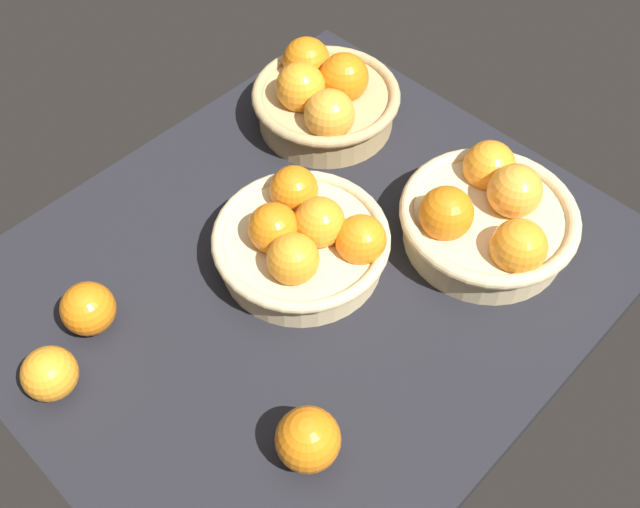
{
  "coord_description": "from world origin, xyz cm",
  "views": [
    {
      "loc": [
        -41.47,
        -43.42,
        85.35
      ],
      "look_at": [
        1.14,
        -1.95,
        7.0
      ],
      "focal_mm": 40.65,
      "sensor_mm": 36.0,
      "label": 1
    }
  ],
  "objects_px": {
    "basket_far_right": "(324,98)",
    "loose_orange_back_gap": "(308,439)",
    "loose_orange_side_gap": "(88,309)",
    "loose_orange_front_gap": "(50,374)",
    "basket_near_right": "(488,217)",
    "basket_center": "(303,239)"
  },
  "relations": [
    {
      "from": "basket_center",
      "to": "loose_orange_back_gap",
      "type": "bearing_deg",
      "value": -133.93
    },
    {
      "from": "basket_center",
      "to": "basket_near_right",
      "type": "relative_size",
      "value": 0.98
    },
    {
      "from": "loose_orange_back_gap",
      "to": "loose_orange_front_gap",
      "type": "bearing_deg",
      "value": 119.0
    },
    {
      "from": "basket_far_right",
      "to": "loose_orange_back_gap",
      "type": "distance_m",
      "value": 0.57
    },
    {
      "from": "basket_center",
      "to": "loose_orange_front_gap",
      "type": "xyz_separation_m",
      "value": [
        -0.36,
        0.08,
        -0.01
      ]
    },
    {
      "from": "loose_orange_front_gap",
      "to": "loose_orange_side_gap",
      "type": "distance_m",
      "value": 0.1
    },
    {
      "from": "basket_near_right",
      "to": "basket_far_right",
      "type": "height_order",
      "value": "same"
    },
    {
      "from": "basket_far_right",
      "to": "loose_orange_front_gap",
      "type": "height_order",
      "value": "basket_far_right"
    },
    {
      "from": "loose_orange_back_gap",
      "to": "loose_orange_side_gap",
      "type": "xyz_separation_m",
      "value": [
        -0.07,
        0.33,
        -0.0
      ]
    },
    {
      "from": "basket_far_right",
      "to": "loose_orange_side_gap",
      "type": "bearing_deg",
      "value": -173.76
    },
    {
      "from": "basket_near_right",
      "to": "loose_orange_side_gap",
      "type": "height_order",
      "value": "basket_near_right"
    },
    {
      "from": "basket_near_right",
      "to": "loose_orange_front_gap",
      "type": "relative_size",
      "value": 3.67
    },
    {
      "from": "loose_orange_side_gap",
      "to": "basket_center",
      "type": "bearing_deg",
      "value": -24.56
    },
    {
      "from": "loose_orange_side_gap",
      "to": "basket_near_right",
      "type": "bearing_deg",
      "value": -30.73
    },
    {
      "from": "basket_near_right",
      "to": "basket_far_right",
      "type": "relative_size",
      "value": 1.05
    },
    {
      "from": "loose_orange_back_gap",
      "to": "basket_far_right",
      "type": "bearing_deg",
      "value": 42.21
    },
    {
      "from": "loose_orange_front_gap",
      "to": "basket_far_right",
      "type": "bearing_deg",
      "value": 9.59
    },
    {
      "from": "basket_far_right",
      "to": "loose_orange_back_gap",
      "type": "xyz_separation_m",
      "value": [
        -0.42,
        -0.38,
        -0.01
      ]
    },
    {
      "from": "loose_orange_side_gap",
      "to": "basket_far_right",
      "type": "bearing_deg",
      "value": 6.24
    },
    {
      "from": "loose_orange_back_gap",
      "to": "loose_orange_side_gap",
      "type": "bearing_deg",
      "value": 102.21
    },
    {
      "from": "basket_far_right",
      "to": "loose_orange_side_gap",
      "type": "height_order",
      "value": "basket_far_right"
    },
    {
      "from": "basket_center",
      "to": "basket_far_right",
      "type": "relative_size",
      "value": 1.03
    }
  ]
}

